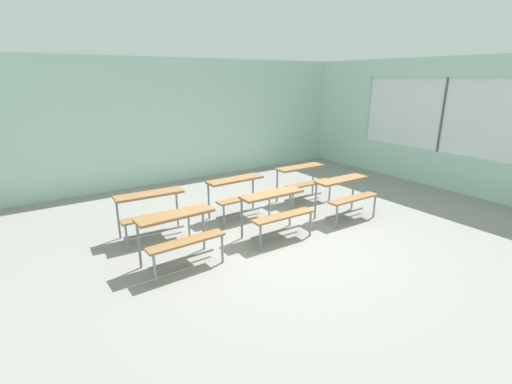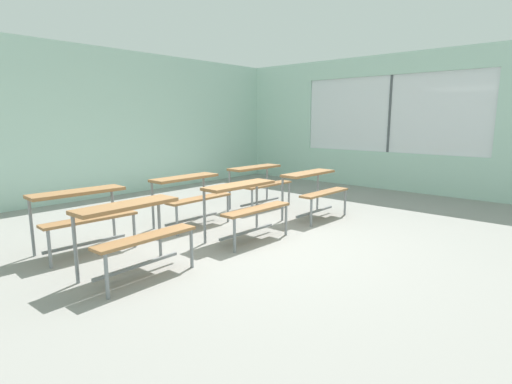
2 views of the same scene
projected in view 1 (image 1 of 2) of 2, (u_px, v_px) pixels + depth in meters
The scene contains 9 objects.
ground at pixel (285, 243), 5.91m from camera, with size 10.00×9.00×0.05m, color gray.
wall_back at pixel (174, 121), 9.00m from camera, with size 10.00×0.12×3.00m, color silver.
wall_right at pixel (469, 130), 8.02m from camera, with size 0.12×9.00×3.00m.
desk_bench_r0c0 at pixel (179, 228), 5.03m from camera, with size 1.12×0.63×0.74m.
desk_bench_r0c1 at pixel (276, 205), 5.93m from camera, with size 1.11×0.61×0.74m.
desk_bench_r0c2 at pixel (345, 189), 6.76m from camera, with size 1.11×0.60×0.74m.
desk_bench_r1c0 at pixel (152, 205), 5.92m from camera, with size 1.13×0.64×0.74m.
desk_bench_r1c1 at pixel (238, 189), 6.78m from camera, with size 1.11×0.61×0.74m.
desk_bench_r1c2 at pixel (303, 175), 7.70m from camera, with size 1.11×0.62×0.74m.
Camera 1 is at (-3.40, -4.19, 2.56)m, focal length 25.55 mm.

